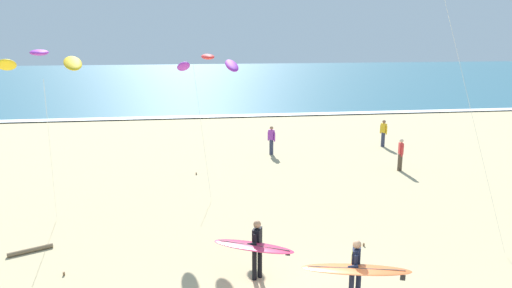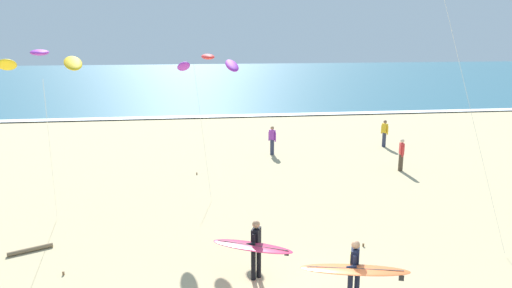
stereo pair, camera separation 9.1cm
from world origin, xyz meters
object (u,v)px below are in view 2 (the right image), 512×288
object	(u,v)px
kite_arc_violet_near	(40,60)
driftwood_log	(30,250)
bystander_yellow_top	(384,133)
bystander_red_top	(401,155)
bystander_purple_top	(272,140)
surfer_trailing	(354,269)
kite_arc_scarlet_high	(208,63)
surfer_lead	(254,246)

from	to	relation	value
kite_arc_violet_near	driftwood_log	xyz separation A→B (m)	(-0.12, -2.54, -5.61)
bystander_yellow_top	bystander_red_top	world-z (taller)	same
bystander_red_top	driftwood_log	distance (m)	16.48
bystander_purple_top	driftwood_log	world-z (taller)	bystander_purple_top
kite_arc_violet_near	bystander_purple_top	xyz separation A→B (m)	(9.21, 8.10, -4.87)
bystander_red_top	driftwood_log	world-z (taller)	bystander_red_top
surfer_trailing	kite_arc_violet_near	bearing A→B (deg)	142.26
bystander_red_top	bystander_purple_top	distance (m)	6.88
bystander_red_top	bystander_purple_top	size ratio (longest dim) A/B	1.00
kite_arc_scarlet_high	bystander_purple_top	world-z (taller)	kite_arc_scarlet_high
bystander_yellow_top	driftwood_log	xyz separation A→B (m)	(-16.14, -11.55, -0.74)
surfer_trailing	bystander_red_top	world-z (taller)	surfer_trailing
surfer_trailing	kite_arc_scarlet_high	distance (m)	9.69
surfer_lead	driftwood_log	size ratio (longest dim) A/B	1.72
surfer_lead	driftwood_log	world-z (taller)	surfer_lead
kite_arc_scarlet_high	driftwood_log	xyz separation A→B (m)	(-5.72, -3.80, -5.39)
kite_arc_violet_near	bystander_yellow_top	xyz separation A→B (m)	(16.02, 9.01, -4.87)
surfer_lead	kite_arc_violet_near	world-z (taller)	kite_arc_violet_near
kite_arc_scarlet_high	bystander_red_top	xyz separation A→B (m)	(9.30, 2.95, -4.65)
surfer_lead	kite_arc_scarlet_high	xyz separation A→B (m)	(-0.92, 6.47, 4.41)
bystander_yellow_top	driftwood_log	bearing A→B (deg)	-144.41
kite_arc_scarlet_high	bystander_red_top	bearing A→B (deg)	17.59
kite_arc_scarlet_high	bystander_purple_top	bearing A→B (deg)	62.11
bystander_red_top	bystander_purple_top	bearing A→B (deg)	145.64
surfer_trailing	driftwood_log	size ratio (longest dim) A/B	2.02
kite_arc_scarlet_high	bystander_purple_top	distance (m)	9.02
kite_arc_violet_near	bystander_purple_top	bearing A→B (deg)	41.32
bystander_yellow_top	bystander_purple_top	world-z (taller)	same
kite_arc_violet_near	kite_arc_scarlet_high	size ratio (longest dim) A/B	1.04
bystander_yellow_top	bystander_purple_top	bearing A→B (deg)	-172.33
surfer_trailing	kite_arc_scarlet_high	size ratio (longest dim) A/B	0.45
surfer_lead	bystander_yellow_top	xyz separation A→B (m)	(9.50, 14.22, -0.23)
kite_arc_scarlet_high	bystander_yellow_top	size ratio (longest dim) A/B	3.65
surfer_trailing	driftwood_log	distance (m)	9.87
surfer_lead	surfer_trailing	xyz separation A→B (m)	(2.23, -1.56, 0.01)
kite_arc_violet_near	driftwood_log	distance (m)	6.16
bystander_yellow_top	bystander_red_top	xyz separation A→B (m)	(-1.12, -4.80, 0.00)
surfer_lead	bystander_yellow_top	bearing A→B (deg)	56.25
driftwood_log	kite_arc_scarlet_high	bearing A→B (deg)	33.62
driftwood_log	surfer_trailing	bearing A→B (deg)	-25.51
driftwood_log	surfer_lead	bearing A→B (deg)	-21.91
kite_arc_scarlet_high	driftwood_log	size ratio (longest dim) A/B	4.48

